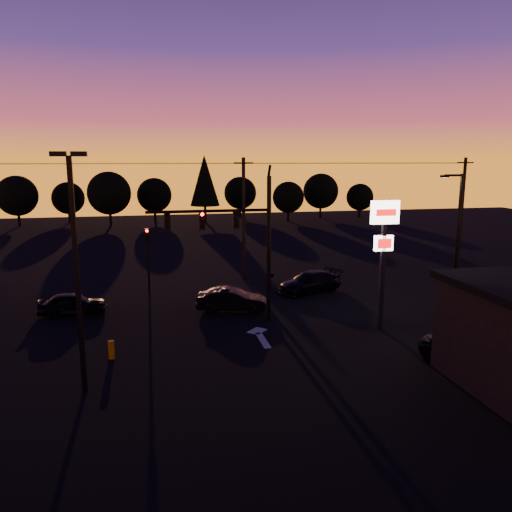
{
  "coord_description": "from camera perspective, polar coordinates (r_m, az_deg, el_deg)",
  "views": [
    {
      "loc": [
        -4.77,
        -21.97,
        8.87
      ],
      "look_at": [
        1.0,
        5.0,
        3.5
      ],
      "focal_mm": 35.0,
      "sensor_mm": 36.0,
      "label": 1
    }
  ],
  "objects": [
    {
      "name": "ground",
      "position": [
        24.17,
        0.17,
        -10.51
      ],
      "size": [
        120.0,
        120.0,
        0.0
      ],
      "primitive_type": "plane",
      "color": "black",
      "rests_on": "ground"
    },
    {
      "name": "lane_arrow",
      "position": [
        25.79,
        0.47,
        -9.08
      ],
      "size": [
        1.2,
        3.1,
        0.01
      ],
      "color": "beige",
      "rests_on": "ground"
    },
    {
      "name": "traffic_signal_mast",
      "position": [
        26.67,
        -1.86,
        2.53
      ],
      "size": [
        6.79,
        0.52,
        8.58
      ],
      "color": "black",
      "rests_on": "ground"
    },
    {
      "name": "secondary_signal",
      "position": [
        33.99,
        -12.27,
        0.58
      ],
      "size": [
        0.3,
        0.31,
        4.35
      ],
      "color": "black",
      "rests_on": "ground"
    },
    {
      "name": "parking_lot_light",
      "position": [
        19.5,
        -19.9,
        -0.28
      ],
      "size": [
        1.25,
        0.3,
        9.14
      ],
      "color": "black",
      "rests_on": "ground"
    },
    {
      "name": "pylon_sign",
      "position": [
        26.55,
        14.4,
        2.1
      ],
      "size": [
        1.5,
        0.28,
        6.8
      ],
      "color": "black",
      "rests_on": "ground"
    },
    {
      "name": "streetlight",
      "position": [
        33.52,
        21.95,
        2.59
      ],
      "size": [
        1.55,
        0.35,
        8.0
      ],
      "color": "black",
      "rests_on": "ground"
    },
    {
      "name": "utility_pole_1",
      "position": [
        36.85,
        -1.41,
        4.35
      ],
      "size": [
        1.4,
        0.26,
        9.0
      ],
      "color": "black",
      "rests_on": "ground"
    },
    {
      "name": "utility_pole_2",
      "position": [
        43.89,
        22.43,
        4.59
      ],
      "size": [
        1.4,
        0.26,
        9.0
      ],
      "color": "black",
      "rests_on": "ground"
    },
    {
      "name": "power_wires",
      "position": [
        36.61,
        -1.44,
        10.54
      ],
      "size": [
        36.0,
        1.22,
        0.07
      ],
      "color": "black",
      "rests_on": "ground"
    },
    {
      "name": "bollard",
      "position": [
        23.79,
        -16.2,
        -10.25
      ],
      "size": [
        0.28,
        0.28,
        0.83
      ],
      "primitive_type": "cylinder",
      "color": "#B47A00",
      "rests_on": "ground"
    },
    {
      "name": "tree_0",
      "position": [
        74.16,
        -25.65,
        6.22
      ],
      "size": [
        5.36,
        5.36,
        6.74
      ],
      "color": "black",
      "rests_on": "ground"
    },
    {
      "name": "tree_1",
      "position": [
        76.0,
        -20.67,
        6.21
      ],
      "size": [
        4.54,
        4.54,
        5.71
      ],
      "color": "black",
      "rests_on": "ground"
    },
    {
      "name": "tree_2",
      "position": [
        70.31,
        -16.44,
        6.9
      ],
      "size": [
        5.77,
        5.78,
        7.26
      ],
      "color": "black",
      "rests_on": "ground"
    },
    {
      "name": "tree_3",
      "position": [
        74.15,
        -11.54,
        6.83
      ],
      "size": [
        4.95,
        4.95,
        6.22
      ],
      "color": "black",
      "rests_on": "ground"
    },
    {
      "name": "tree_4",
      "position": [
        71.46,
        -5.89,
        8.59
      ],
      "size": [
        4.18,
        4.18,
        9.5
      ],
      "color": "black",
      "rests_on": "ground"
    },
    {
      "name": "tree_5",
      "position": [
        77.38,
        -1.82,
        7.21
      ],
      "size": [
        4.95,
        4.95,
        6.22
      ],
      "color": "black",
      "rests_on": "ground"
    },
    {
      "name": "tree_6",
      "position": [
        72.92,
        3.71,
        6.71
      ],
      "size": [
        4.54,
        4.54,
        5.71
      ],
      "color": "black",
      "rests_on": "ground"
    },
    {
      "name": "tree_7",
      "position": [
        77.54,
        7.42,
        7.36
      ],
      "size": [
        5.36,
        5.36,
        6.74
      ],
      "color": "black",
      "rests_on": "ground"
    },
    {
      "name": "tree_8",
      "position": [
        78.88,
        11.78,
        6.6
      ],
      "size": [
        4.12,
        4.12,
        5.19
      ],
      "color": "black",
      "rests_on": "ground"
    },
    {
      "name": "car_left",
      "position": [
        30.89,
        -20.22,
        -5.12
      ],
      "size": [
        3.84,
        1.62,
        1.3
      ],
      "primitive_type": "imported",
      "rotation": [
        0.0,
        0.0,
        1.59
      ],
      "color": "black",
      "rests_on": "ground"
    },
    {
      "name": "car_mid",
      "position": [
        29.67,
        -2.78,
        -5.02
      ],
      "size": [
        4.36,
        2.44,
        1.36
      ],
      "primitive_type": "imported",
      "rotation": [
        0.0,
        0.0,
        1.31
      ],
      "color": "black",
      "rests_on": "ground"
    },
    {
      "name": "car_right",
      "position": [
        34.02,
        6.17,
        -2.97
      ],
      "size": [
        5.08,
        3.57,
        1.37
      ],
      "primitive_type": "imported",
      "rotation": [
        0.0,
        0.0,
        -1.18
      ],
      "color": "black",
      "rests_on": "ground"
    },
    {
      "name": "suv_parked",
      "position": [
        23.98,
        23.67,
        -10.06
      ],
      "size": [
        4.14,
        4.89,
        1.25
      ],
      "primitive_type": "imported",
      "rotation": [
        0.0,
        0.0,
        0.56
      ],
      "color": "black",
      "rests_on": "ground"
    }
  ]
}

